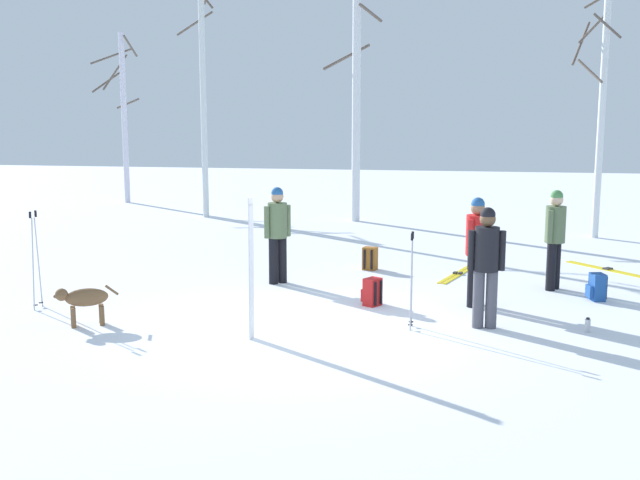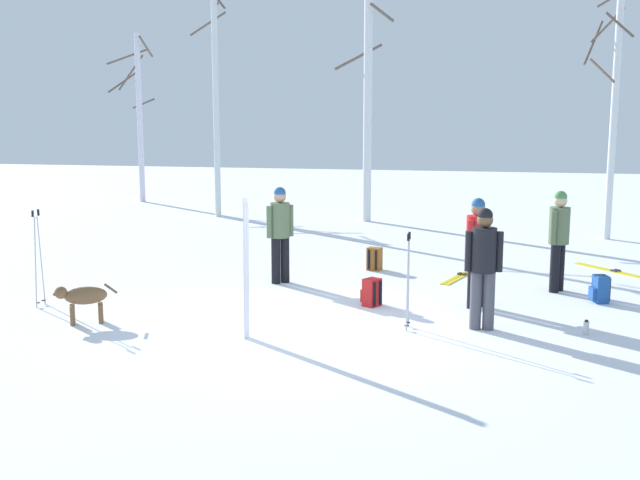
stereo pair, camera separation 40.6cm
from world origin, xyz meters
The scene contains 19 objects.
ground_plane centered at (0.00, 0.00, 0.00)m, with size 60.00×60.00×0.00m, color white.
person_0 centered at (3.53, 3.09, 0.98)m, with size 0.34×0.46×1.72m.
person_1 centered at (2.20, 1.69, 0.98)m, with size 0.34×0.46×1.72m.
person_2 centered at (2.31, 0.44, 0.98)m, with size 0.52×0.34×1.72m.
person_3 centered at (-1.22, 2.74, 0.98)m, with size 0.41×0.38×1.72m.
dog centered at (-3.29, -0.46, 0.39)m, with size 0.80×0.50×0.57m.
ski_pair_planted_0 centered at (-0.77, -0.65, 0.95)m, with size 0.04×0.16×1.91m.
ski_pair_lying_0 centered at (4.74, 5.03, 0.01)m, with size 1.33×1.51×0.05m.
ski_pair_lying_1 centered at (1.91, 4.02, 0.01)m, with size 0.70×1.73×0.05m.
ski_poles_0 centered at (-4.47, 0.33, 0.81)m, with size 0.07×0.26×1.52m.
ski_poles_1 centered at (1.30, 0.23, 0.73)m, with size 0.07×0.26×1.37m.
backpack_0 centered at (0.61, 1.43, 0.21)m, with size 0.34×0.33×0.44m.
backpack_1 centered at (0.26, 4.22, 0.21)m, with size 0.30×0.32×0.44m.
backpack_2 centered at (4.15, 2.42, 0.21)m, with size 0.32×0.30×0.44m.
water_bottle_0 centered at (3.72, 0.47, 0.10)m, with size 0.08×0.08×0.21m.
birch_tree_0 centered at (-9.12, 14.01, 2.97)m, with size 1.52×1.59×5.56m.
birch_tree_1 centered at (-5.31, 10.92, 4.13)m, with size 1.26×1.43×7.84m.
birch_tree_2 centered at (-0.94, 10.89, 3.88)m, with size 1.66×1.66×7.58m.
birch_tree_3 centered at (5.14, 9.06, 3.26)m, with size 1.59×1.41×6.19m.
Camera 2 is at (2.33, -10.35, 3.02)m, focal length 43.64 mm.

